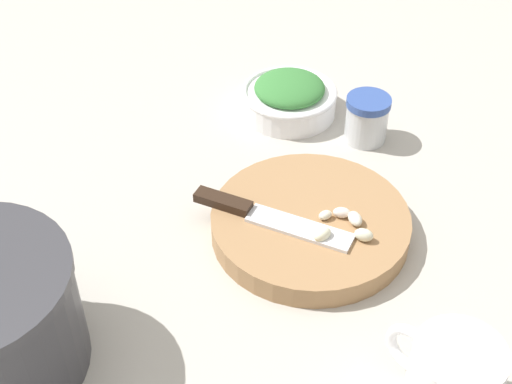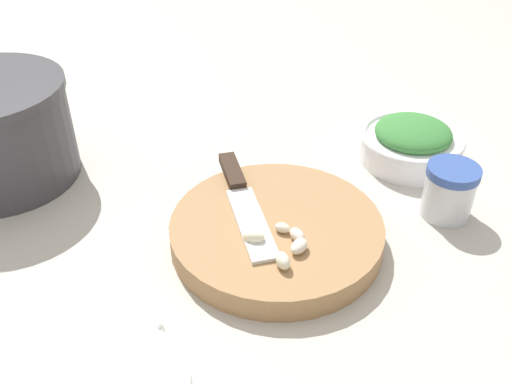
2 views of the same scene
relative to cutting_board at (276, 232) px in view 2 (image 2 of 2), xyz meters
The scene contains 6 objects.
ground_plane 0.07m from the cutting_board, 65.34° to the left, with size 5.00×5.00×0.00m, color #B2ADA3.
cutting_board is the anchor object (origin of this frame).
chef_knife 0.07m from the cutting_board, 94.28° to the left, with size 0.12×0.21×0.01m.
garlic_cloves 0.05m from the cutting_board, 123.64° to the right, with size 0.06×0.08×0.02m.
herb_bowl 0.28m from the cutting_board, ahead, with size 0.15×0.15×0.06m.
spice_jar 0.23m from the cutting_board, 24.12° to the right, with size 0.07×0.07×0.07m.
Camera 2 is at (-0.39, -0.47, 0.47)m, focal length 40.00 mm.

